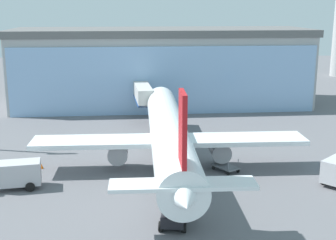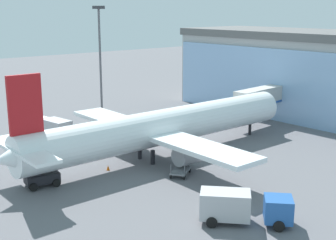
{
  "view_description": "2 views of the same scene",
  "coord_description": "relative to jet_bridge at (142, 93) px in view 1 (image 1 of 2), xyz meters",
  "views": [
    {
      "loc": [
        -3.62,
        -43.71,
        17.14
      ],
      "look_at": [
        -0.74,
        5.73,
        5.06
      ],
      "focal_mm": 50.0,
      "sensor_mm": 36.0,
      "label": 1
    },
    {
      "loc": [
        39.72,
        -27.21,
        16.97
      ],
      "look_at": [
        0.46,
        5.33,
        4.69
      ],
      "focal_mm": 50.0,
      "sensor_mm": 36.0,
      "label": 2
    }
  ],
  "objects": [
    {
      "name": "airplane",
      "position": [
        2.77,
        -21.56,
        -0.61
      ],
      "size": [
        29.09,
        39.57,
        11.15
      ],
      "rotation": [
        0.0,
        0.0,
        1.57
      ],
      "color": "white",
      "rests_on": "ground"
    },
    {
      "name": "catering_truck",
      "position": [
        -13.34,
        -27.59,
        -2.71
      ],
      "size": [
        7.56,
        3.47,
        2.65
      ],
      "rotation": [
        0.0,
        0.0,
        3.31
      ],
      "color": "silver",
      "rests_on": "ground"
    },
    {
      "name": "safety_cone_nose",
      "position": [
        2.52,
        -28.71,
        -3.91
      ],
      "size": [
        0.36,
        0.36,
        0.55
      ],
      "primitive_type": "cone",
      "color": "orange",
      "rests_on": "ground"
    },
    {
      "name": "baggage_cart",
      "position": [
        8.71,
        -23.81,
        -3.68
      ],
      "size": [
        2.88,
        3.22,
        1.5
      ],
      "rotation": [
        0.0,
        0.0,
        2.16
      ],
      "color": "slate",
      "rests_on": "ground"
    },
    {
      "name": "jet_bridge",
      "position": [
        0.0,
        0.0,
        0.0
      ],
      "size": [
        3.24,
        11.66,
        5.56
      ],
      "rotation": [
        0.0,
        0.0,
        1.66
      ],
      "color": "beige",
      "rests_on": "ground"
    },
    {
      "name": "safety_cone_wingtip",
      "position": [
        -11.06,
        -21.84,
        -3.91
      ],
      "size": [
        0.36,
        0.36,
        0.55
      ],
      "primitive_type": "cone",
      "color": "orange",
      "rests_on": "ground"
    },
    {
      "name": "pushback_tug",
      "position": [
        2.27,
        -36.24,
        -3.21
      ],
      "size": [
        2.6,
        3.44,
        2.3
      ],
      "rotation": [
        0.0,
        0.0,
        1.41
      ],
      "color": "black",
      "rests_on": "ground"
    },
    {
      "name": "terminal_building",
      "position": [
        3.46,
        11.68,
        2.52
      ],
      "size": [
        51.89,
        18.19,
        13.39
      ],
      "rotation": [
        0.0,
        0.0,
        0.03
      ],
      "color": "#A6A6A6",
      "rests_on": "ground"
    },
    {
      "name": "ground",
      "position": [
        3.45,
        -26.84,
        -4.18
      ],
      "size": [
        240.0,
        240.0,
        0.0
      ],
      "primitive_type": "plane",
      "color": "slate"
    }
  ]
}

